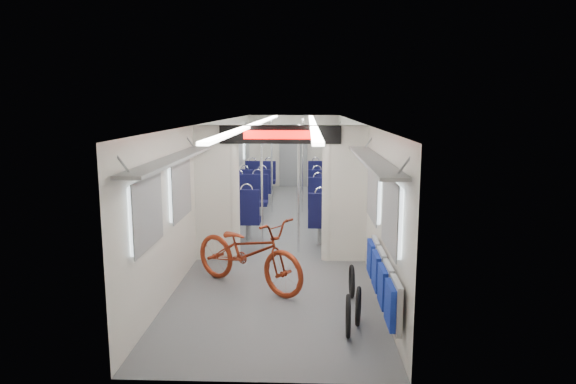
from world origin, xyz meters
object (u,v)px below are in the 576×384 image
Objects in this scene: bike_hoop_a at (348,318)px; stanchion_near_left at (262,189)px; seat_bay_far_left at (257,181)px; stanchion_far_right at (303,166)px; seat_bay_near_left at (242,203)px; stanchion_far_left at (272,166)px; bike_hoop_c at (352,283)px; seat_bay_near_right at (330,206)px; flip_bench at (382,278)px; seat_bay_far_right at (325,181)px; bicycle at (248,252)px; bike_hoop_b at (358,308)px; stanchion_near_right at (299,190)px.

stanchion_near_left is (-1.29, 3.46, 0.92)m from bike_hoop_a.
seat_bay_far_left is 5.11m from stanchion_near_left.
stanchion_far_right is (-0.59, 6.95, 0.92)m from bike_hoop_a.
seat_bay_near_left is 3.39m from seat_bay_far_left.
seat_bay_near_left is at bearing 110.07° from bike_hoop_a.
seat_bay_near_left is at bearing -90.00° from seat_bay_far_left.
seat_bay_far_left is 1.81m from stanchion_far_left.
seat_bay_near_right is (-0.14, 3.64, 0.35)m from bike_hoop_c.
flip_bench is 4.52m from seat_bay_near_right.
stanchion_far_left is (-1.49, 5.64, 0.94)m from bike_hoop_c.
seat_bay_far_left reaches higher than flip_bench.
stanchion_far_left reaches higher than bike_hoop_a.
flip_bench is 0.97× the size of seat_bay_near_right.
stanchion_far_left is 0.75m from stanchion_far_right.
stanchion_far_left is (0.52, -1.63, 0.61)m from seat_bay_far_left.
bike_hoop_c is 0.21× the size of seat_bay_near_right.
bike_hoop_c is 5.85m from stanchion_far_right.
seat_bay_far_right is 2.12m from stanchion_far_left.
stanchion_far_left is at bearing 104.78° from bike_hoop_c.
bike_hoop_b is (1.47, -1.26, -0.31)m from bicycle.
seat_bay_far_left is at bearing 90.00° from seat_bay_near_left.
stanchion_near_right is (1.23, -1.70, 0.58)m from seat_bay_near_left.
bike_hoop_c is 2.81m from stanchion_near_left.
flip_bench is 3.58m from stanchion_near_left.
stanchion_near_left reaches higher than seat_bay_near_left.
flip_bench is at bearing -64.21° from seat_bay_near_left.
bike_hoop_c is 7.55m from seat_bay_far_left.
bicycle is at bearing 139.43° from bike_hoop_b.
seat_bay_near_right is (-0.42, 4.50, -0.02)m from flip_bench.
stanchion_far_right is (0.75, 0.08, 0.00)m from stanchion_far_left.
bike_hoop_a is at bearing -77.63° from seat_bay_far_left.
stanchion_near_left is at bearing 174.48° from stanchion_near_right.
seat_bay_near_left is at bearing 44.75° from bicycle.
seat_bay_near_right is at bearing -7.22° from seat_bay_near_left.
seat_bay_near_right is 0.95× the size of stanchion_far_left.
bicycle reaches higher than bike_hoop_c.
bike_hoop_c is 5.91m from stanchion_far_left.
bicycle is 3.54m from seat_bay_near_right.
bicycle is 2.14m from flip_bench.
seat_bay_near_left reaches higher than bicycle.
bike_hoop_a is at bearing -139.88° from flip_bench.
stanchion_far_right is at bearing -112.74° from seat_bay_far_right.
flip_bench is 0.46m from bike_hoop_b.
stanchion_near_left is (-1.43, 2.23, 0.94)m from bike_hoop_c.
stanchion_far_left is at bearing 102.84° from bike_hoop_b.
stanchion_far_left is at bearing 36.27° from bicycle.
stanchion_near_left is (0.58, -5.04, 0.61)m from seat_bay_far_left.
seat_bay_far_left is 0.97× the size of seat_bay_far_right.
stanchion_far_left is at bearing 73.68° from seat_bay_near_left.
seat_bay_near_right is at bearing 66.53° from stanchion_near_right.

